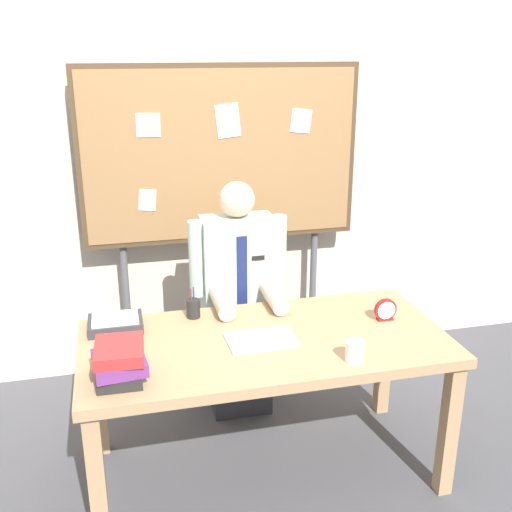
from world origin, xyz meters
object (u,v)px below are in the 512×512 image
(desk, at_px, (265,354))
(bulletin_board, at_px, (221,159))
(paper_tray, at_px, (116,323))
(person, at_px, (239,309))
(book_stack, at_px, (119,362))
(coffee_mug, at_px, (355,352))
(open_notebook, at_px, (261,340))
(desk_clock, at_px, (385,311))
(pen_holder, at_px, (193,308))

(desk, relative_size, bulletin_board, 0.88)
(desk, bearing_deg, paper_tray, 158.16)
(person, distance_m, paper_tray, 0.77)
(book_stack, height_order, coffee_mug, book_stack)
(desk, distance_m, coffee_mug, 0.46)
(bulletin_board, relative_size, coffee_mug, 20.56)
(open_notebook, bearing_deg, desk_clock, 6.29)
(person, distance_m, desk_clock, 0.86)
(open_notebook, bearing_deg, person, 87.76)
(paper_tray, bearing_deg, open_notebook, -24.03)
(book_stack, height_order, desk_clock, book_stack)
(desk_clock, distance_m, coffee_mug, 0.47)
(open_notebook, bearing_deg, book_stack, -163.71)
(desk_clock, xyz_separation_m, paper_tray, (-1.32, 0.22, -0.02))
(book_stack, relative_size, coffee_mug, 2.67)
(person, distance_m, pen_holder, 0.45)
(desk, bearing_deg, coffee_mug, -43.13)
(desk_clock, xyz_separation_m, coffee_mug, (-0.31, -0.36, -0.00))
(pen_holder, xyz_separation_m, paper_tray, (-0.39, -0.04, -0.02))
(coffee_mug, bearing_deg, pen_holder, 135.10)
(bulletin_board, height_order, paper_tray, bulletin_board)
(bulletin_board, xyz_separation_m, pen_holder, (-0.30, -0.74, -0.62))
(paper_tray, bearing_deg, desk, -21.84)
(pen_holder, bearing_deg, paper_tray, -174.04)
(book_stack, height_order, paper_tray, book_stack)
(bulletin_board, height_order, open_notebook, bulletin_board)
(bulletin_board, xyz_separation_m, open_notebook, (-0.02, -1.07, -0.66))
(bulletin_board, distance_m, desk_clock, 1.34)
(desk, distance_m, pen_holder, 0.45)
(desk, distance_m, bulletin_board, 1.30)
(desk, height_order, coffee_mug, coffee_mug)
(book_stack, bearing_deg, pen_holder, 54.12)
(book_stack, relative_size, open_notebook, 0.79)
(bulletin_board, xyz_separation_m, desk_clock, (0.64, -1.00, -0.62))
(coffee_mug, relative_size, pen_holder, 0.60)
(book_stack, xyz_separation_m, pen_holder, (0.38, 0.52, -0.03))
(desk, xyz_separation_m, desk_clock, (0.64, 0.05, 0.14))
(book_stack, bearing_deg, desk_clock, 11.34)
(desk, relative_size, book_stack, 6.77)
(desk, xyz_separation_m, pen_holder, (-0.30, 0.31, 0.13))
(bulletin_board, relative_size, book_stack, 7.71)
(book_stack, distance_m, pen_holder, 0.65)
(bulletin_board, distance_m, pen_holder, 1.01)
(person, height_order, paper_tray, person)
(desk, bearing_deg, pen_holder, 133.29)
(bulletin_board, bearing_deg, paper_tray, -131.23)
(bulletin_board, xyz_separation_m, coffee_mug, (0.32, -1.36, -0.62))
(desk, xyz_separation_m, person, (0.00, 0.61, -0.03))
(open_notebook, relative_size, pen_holder, 2.01)
(desk, bearing_deg, bulletin_board, 90.01)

